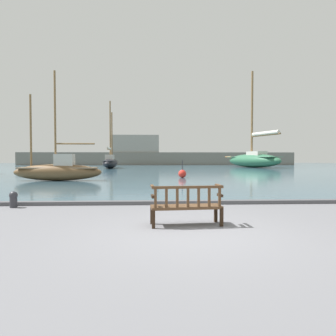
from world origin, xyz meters
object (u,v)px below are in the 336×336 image
Objects in this scene: park_bench at (186,205)px; channel_buoy at (182,174)px; sailboat_far_starboard at (58,170)px; sailboat_mid_port at (253,159)px; sailboat_distant_harbor at (110,162)px; mooring_bollard at (13,199)px.

park_bench is 1.27× the size of channel_buoy.
sailboat_far_starboard is at bearing -163.21° from channel_buoy.
channel_buoy is (-13.35, -23.95, -1.01)m from sailboat_mid_port.
sailboat_far_starboard is (-21.59, -26.43, -0.64)m from sailboat_mid_port.
sailboat_far_starboard is at bearing -89.65° from sailboat_distant_harbor.
park_bench is 5.75m from mooring_bollard.
sailboat_distant_harbor is at bearing 90.35° from sailboat_far_starboard.
sailboat_distant_harbor is 7.49× the size of channel_buoy.
sailboat_mid_port is at bearing 69.45° from park_bench.
mooring_bollard is at bearing -86.70° from sailboat_distant_harbor.
park_bench is 41.89m from sailboat_mid_port.
sailboat_far_starboard is 13.81× the size of mooring_bollard.
mooring_bollard is (1.95, -33.86, -0.71)m from sailboat_distant_harbor.
sailboat_distant_harbor is 0.64× the size of sailboat_mid_port.
sailboat_distant_harbor reaches higher than channel_buoy.
park_bench is at bearing -95.07° from channel_buoy.
channel_buoy is at bearing 16.79° from sailboat_far_starboard.
park_bench is at bearing -79.11° from sailboat_distant_harbor.
channel_buoy is at bearing 62.90° from mooring_bollard.
sailboat_mid_port is 11.63× the size of channel_buoy.
sailboat_mid_port is (21.73, 2.66, 0.40)m from sailboat_distant_harbor.
sailboat_distant_harbor is at bearing -173.02° from sailboat_mid_port.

